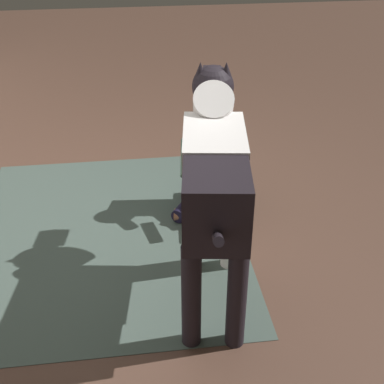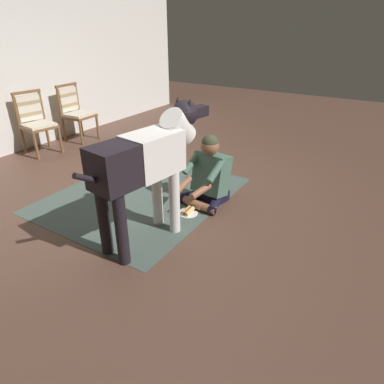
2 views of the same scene
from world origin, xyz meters
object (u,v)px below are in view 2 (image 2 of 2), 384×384
object	(u,v)px
person_sitting_on_floor	(208,176)
large_dog	(148,159)
dining_chair_left_of_pair	(35,120)
hot_dog_on_plate	(188,212)
dining_chair_right_of_pair	(75,110)

from	to	relation	value
person_sitting_on_floor	large_dog	distance (m)	1.04
dining_chair_left_of_pair	hot_dog_on_plate	bearing A→B (deg)	-97.86
dining_chair_left_of_pair	hot_dog_on_plate	xyz separation A→B (m)	(-0.44, -3.18, -0.52)
dining_chair_right_of_pair	large_dog	size ratio (longest dim) A/B	0.62
large_dog	dining_chair_left_of_pair	bearing A→B (deg)	72.35
dining_chair_left_of_pair	dining_chair_right_of_pair	xyz separation A→B (m)	(0.80, 0.00, 0.00)
dining_chair_right_of_pair	large_dog	xyz separation A→B (m)	(-1.79, -3.11, 0.29)
dining_chair_right_of_pair	large_dog	distance (m)	3.60
person_sitting_on_floor	hot_dog_on_plate	bearing A→B (deg)	171.95
person_sitting_on_floor	large_dog	size ratio (longest dim) A/B	0.53
person_sitting_on_floor	large_dog	world-z (taller)	large_dog
dining_chair_left_of_pair	dining_chair_right_of_pair	size ratio (longest dim) A/B	1.00
dining_chair_right_of_pair	hot_dog_on_plate	distance (m)	3.46
dining_chair_left_of_pair	large_dog	bearing A→B (deg)	-107.65
person_sitting_on_floor	large_dog	bearing A→B (deg)	171.95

